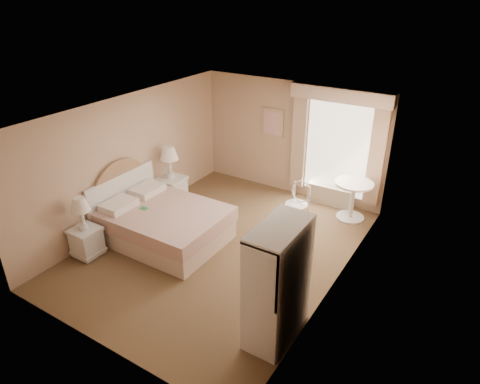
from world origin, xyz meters
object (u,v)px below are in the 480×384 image
Objects in this scene: bed at (161,222)px; nightstand_near at (85,235)px; nightstand_far at (171,183)px; armoire at (278,292)px; cafe_chair at (298,201)px; round_table at (353,194)px.

bed is 1.32m from nightstand_near.
nightstand_far is (0.00, 2.28, 0.07)m from nightstand_near.
bed is 3.12m from armoire.
nightstand_near is at bearing -123.77° from cafe_chair.
round_table is (3.46, 1.44, 0.05)m from nightstand_far.
nightstand_far reaches higher than round_table.
nightstand_near is at bearing -178.40° from armoire.
cafe_chair is 0.54× the size of armoire.
cafe_chair is (-0.80, -0.82, -0.00)m from round_table.
nightstand_far is at bearing 90.00° from nightstand_near.
bed is 2.33× the size of cafe_chair.
bed reaches higher than nightstand_far.
cafe_chair is at bearing 109.61° from armoire.
cafe_chair is at bearing 13.04° from nightstand_far.
bed is at bearing -128.52° from cafe_chair.
bed reaches higher than cafe_chair.
armoire reaches higher than nightstand_near.
nightstand_near is 0.66× the size of armoire.
armoire is (0.99, -2.79, 0.17)m from cafe_chair.
armoire is (0.19, -3.61, 0.17)m from round_table.
nightstand_near is 0.86× the size of nightstand_far.
cafe_chair is at bearing 47.43° from nightstand_near.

